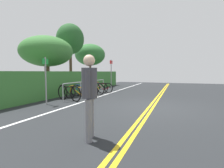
% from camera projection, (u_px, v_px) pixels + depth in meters
% --- Properties ---
extents(ground_plane, '(32.18, 13.17, 0.05)m').
position_uv_depth(ground_plane, '(151.00, 108.00, 6.89)').
color(ground_plane, '#232628').
extents(centre_line_yellow_inner, '(28.96, 0.10, 0.00)m').
position_uv_depth(centre_line_yellow_inner, '(153.00, 107.00, 6.86)').
color(centre_line_yellow_inner, gold).
rests_on(centre_line_yellow_inner, ground_plane).
extents(centre_line_yellow_outer, '(28.96, 0.10, 0.00)m').
position_uv_depth(centre_line_yellow_outer, '(149.00, 107.00, 6.92)').
color(centre_line_yellow_outer, gold).
rests_on(centre_line_yellow_outer, ground_plane).
extents(bike_lane_stripe_white, '(28.96, 0.12, 0.00)m').
position_uv_depth(bike_lane_stripe_white, '(82.00, 102.00, 8.02)').
color(bike_lane_stripe_white, white).
rests_on(bike_lane_stripe_white, ground_plane).
extents(bike_rack, '(4.76, 0.05, 0.87)m').
position_uv_depth(bike_rack, '(87.00, 85.00, 10.23)').
color(bike_rack, '#9EA0A5').
rests_on(bike_rack, ground_plane).
extents(bicycle_0, '(0.65, 1.72, 0.79)m').
position_uv_depth(bicycle_0, '(69.00, 93.00, 8.47)').
color(bicycle_0, black).
rests_on(bicycle_0, ground_plane).
extents(bicycle_1, '(0.46, 1.68, 0.70)m').
position_uv_depth(bicycle_1, '(79.00, 92.00, 9.13)').
color(bicycle_1, black).
rests_on(bicycle_1, ground_plane).
extents(bicycle_2, '(0.46, 1.72, 0.72)m').
position_uv_depth(bicycle_2, '(84.00, 90.00, 9.94)').
color(bicycle_2, black).
rests_on(bicycle_2, ground_plane).
extents(bicycle_3, '(0.46, 1.83, 0.78)m').
position_uv_depth(bicycle_3, '(91.00, 89.00, 10.60)').
color(bicycle_3, black).
rests_on(bicycle_3, ground_plane).
extents(bicycle_4, '(0.58, 1.75, 0.75)m').
position_uv_depth(bicycle_4, '(95.00, 88.00, 11.35)').
color(bicycle_4, black).
rests_on(bicycle_4, ground_plane).
extents(bicycle_5, '(0.53, 1.74, 0.71)m').
position_uv_depth(bicycle_5, '(102.00, 87.00, 11.87)').
color(bicycle_5, black).
rests_on(bicycle_5, ground_plane).
extents(pedestrian, '(0.47, 0.32, 1.76)m').
position_uv_depth(pedestrian, '(89.00, 91.00, 3.52)').
color(pedestrian, slate).
rests_on(pedestrian, ground_plane).
extents(sign_post_near, '(0.36, 0.06, 2.03)m').
position_uv_depth(sign_post_near, '(46.00, 76.00, 7.35)').
color(sign_post_near, gray).
rests_on(sign_post_near, ground_plane).
extents(sign_post_far, '(0.36, 0.09, 2.33)m').
position_uv_depth(sign_post_far, '(111.00, 72.00, 13.13)').
color(sign_post_far, gray).
rests_on(sign_post_far, ground_plane).
extents(hedge_backdrop, '(13.71, 1.08, 1.44)m').
position_uv_depth(hedge_backdrop, '(77.00, 82.00, 12.21)').
color(hedge_backdrop, '#387533').
rests_on(hedge_backdrop, ground_plane).
extents(tree_mid, '(3.18, 3.18, 3.61)m').
position_uv_depth(tree_mid, '(47.00, 52.00, 10.60)').
color(tree_mid, brown).
rests_on(tree_mid, ground_plane).
extents(tree_far_right, '(2.18, 2.18, 5.23)m').
position_uv_depth(tree_far_right, '(70.00, 39.00, 13.69)').
color(tree_far_right, '#473323').
rests_on(tree_far_right, ground_plane).
extents(tree_extra, '(2.93, 2.93, 4.12)m').
position_uv_depth(tree_extra, '(90.00, 55.00, 16.82)').
color(tree_extra, brown).
rests_on(tree_extra, ground_plane).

